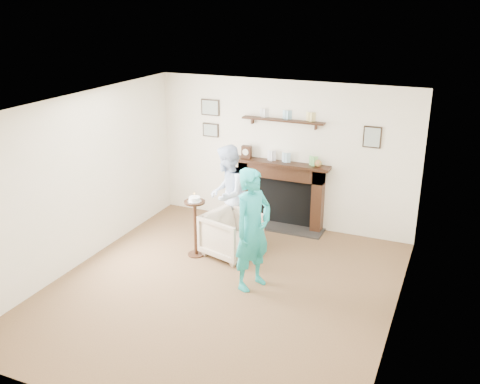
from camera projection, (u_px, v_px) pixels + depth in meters
name	position (u px, v px, depth m)	size (l,w,h in m)	color
ground	(221.00, 289.00, 7.27)	(5.00, 5.00, 0.00)	brown
room_shell	(241.00, 162.00, 7.31)	(4.54, 5.02, 2.52)	#F0EACC
armchair	(231.00, 255.00, 8.26)	(0.73, 0.75, 0.68)	tan
man	(228.00, 239.00, 8.77)	(0.77, 0.60, 1.59)	silver
woman	(252.00, 285.00, 7.37)	(0.62, 0.40, 1.69)	#22C2B8
pedestal_table	(195.00, 217.00, 8.04)	(0.32, 0.32, 1.02)	black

